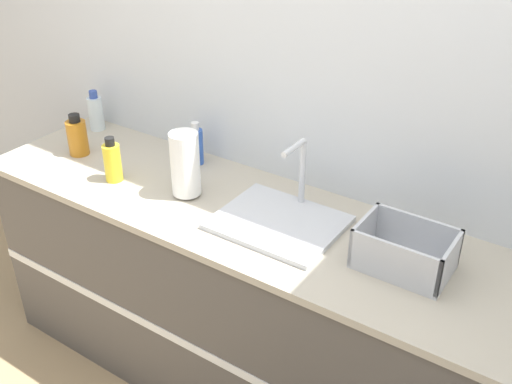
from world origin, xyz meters
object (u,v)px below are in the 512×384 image
at_px(sink, 280,219).
at_px(dish_rack, 404,253).
at_px(paper_towel_roll, 185,164).
at_px(bottle_yellow, 112,162).
at_px(bottle_clear, 96,112).
at_px(bottle_amber, 77,137).
at_px(bottle_blue, 196,145).

xyz_separation_m(sink, dish_rack, (0.47, 0.01, 0.04)).
distance_m(paper_towel_roll, bottle_yellow, 0.34).
bearing_deg(paper_towel_roll, bottle_yellow, -167.23).
xyz_separation_m(dish_rack, bottle_yellow, (-1.21, -0.11, 0.03)).
xyz_separation_m(dish_rack, bottle_clear, (-1.65, 0.21, 0.03)).
relative_size(bottle_amber, bottle_clear, 0.96).
bearing_deg(bottle_clear, bottle_blue, -0.98).
relative_size(sink, bottle_blue, 2.33).
relative_size(paper_towel_roll, bottle_yellow, 1.39).
bearing_deg(bottle_yellow, bottle_clear, 143.97).
distance_m(sink, bottle_yellow, 0.75).
distance_m(sink, bottle_blue, 0.60).
relative_size(dish_rack, bottle_amber, 1.60).
bearing_deg(dish_rack, bottle_clear, 172.63).
bearing_deg(paper_towel_roll, bottle_blue, 120.67).
bearing_deg(bottle_clear, bottle_amber, -60.30).
distance_m(sink, bottle_clear, 1.20).
bearing_deg(bottle_yellow, paper_towel_roll, 12.77).
distance_m(bottle_amber, bottle_yellow, 0.32).
bearing_deg(bottle_yellow, bottle_blue, 58.72).
height_order(sink, bottle_amber, sink).
xyz_separation_m(bottle_amber, bottle_blue, (0.49, 0.22, 0.00)).
height_order(sink, bottle_yellow, sink).
height_order(dish_rack, bottle_yellow, bottle_yellow).
height_order(bottle_yellow, bottle_blue, same).
bearing_deg(bottle_yellow, sink, 7.70).
bearing_deg(dish_rack, bottle_blue, 168.82).
xyz_separation_m(bottle_amber, bottle_clear, (-0.13, 0.23, 0.00)).
height_order(paper_towel_roll, dish_rack, paper_towel_roll).
xyz_separation_m(sink, paper_towel_roll, (-0.42, -0.03, 0.11)).
distance_m(dish_rack, bottle_yellow, 1.22).
bearing_deg(bottle_blue, bottle_yellow, -121.28).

